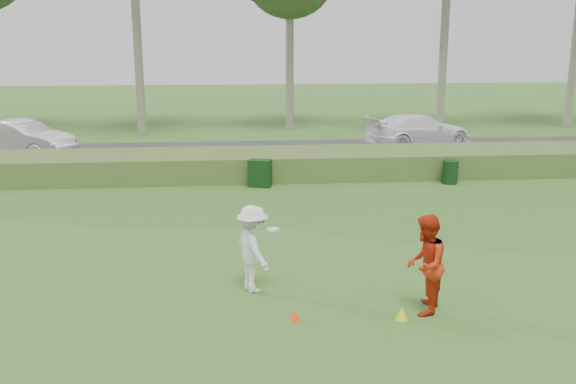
{
  "coord_description": "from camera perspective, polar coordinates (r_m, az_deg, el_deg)",
  "views": [
    {
      "loc": [
        -1.42,
        -11.34,
        5.02
      ],
      "look_at": [
        0.0,
        4.0,
        1.3
      ],
      "focal_mm": 40.0,
      "sensor_mm": 36.0,
      "label": 1
    }
  ],
  "objects": [
    {
      "name": "cone_yellow",
      "position": [
        12.08,
        10.07,
        -10.56
      ],
      "size": [
        0.23,
        0.23,
        0.25
      ],
      "primitive_type": "cone",
      "color": "yellow",
      "rests_on": "ground"
    },
    {
      "name": "car_right",
      "position": [
        30.73,
        11.51,
        5.41
      ],
      "size": [
        5.49,
        3.48,
        1.48
      ],
      "primitive_type": "imported",
      "rotation": [
        0.0,
        0.0,
        1.87
      ],
      "color": "white",
      "rests_on": "park_road"
    },
    {
      "name": "player_white",
      "position": [
        12.94,
        -3.13,
        -5.06
      ],
      "size": [
        1.06,
        1.31,
        1.78
      ],
      "rotation": [
        0.0,
        0.0,
        1.96
      ],
      "color": "white",
      "rests_on": "ground"
    },
    {
      "name": "player_red",
      "position": [
        12.17,
        12.12,
        -6.32
      ],
      "size": [
        1.03,
        1.13,
        1.88
      ],
      "primitive_type": "imported",
      "rotation": [
        0.0,
        0.0,
        -2.0
      ],
      "color": "red",
      "rests_on": "ground"
    },
    {
      "name": "park_road",
      "position": [
        28.81,
        -2.4,
        3.59
      ],
      "size": [
        80.0,
        6.0,
        0.06
      ],
      "primitive_type": "cube",
      "color": "#2D2D2D",
      "rests_on": "ground"
    },
    {
      "name": "cone_orange",
      "position": [
        11.86,
        0.58,
        -10.87
      ],
      "size": [
        0.2,
        0.2,
        0.22
      ],
      "primitive_type": "cone",
      "color": "#FF450D",
      "rests_on": "ground"
    },
    {
      "name": "reed_strip",
      "position": [
        23.82,
        -1.78,
        2.51
      ],
      "size": [
        80.0,
        3.0,
        0.9
      ],
      "primitive_type": "cube",
      "color": "#415F26",
      "rests_on": "ground"
    },
    {
      "name": "trash_bin",
      "position": [
        23.27,
        14.22,
        1.73
      ],
      "size": [
        0.58,
        0.58,
        0.82
      ],
      "primitive_type": "cylinder",
      "rotation": [
        0.0,
        0.0,
        0.06
      ],
      "color": "black",
      "rests_on": "ground"
    },
    {
      "name": "utility_cabinet",
      "position": [
        22.08,
        -2.52,
        1.68
      ],
      "size": [
        0.87,
        0.68,
        0.95
      ],
      "primitive_type": "cube",
      "rotation": [
        0.0,
        0.0,
        -0.31
      ],
      "color": "black",
      "rests_on": "ground"
    },
    {
      "name": "car_mid",
      "position": [
        29.69,
        -22.67,
        4.42
      ],
      "size": [
        4.95,
        3.4,
        1.54
      ],
      "primitive_type": "imported",
      "rotation": [
        0.0,
        0.0,
        1.15
      ],
      "color": "silver",
      "rests_on": "park_road"
    },
    {
      "name": "ground",
      "position": [
        12.48,
        1.73,
        -10.15
      ],
      "size": [
        120.0,
        120.0,
        0.0
      ],
      "primitive_type": "plane",
      "color": "#2F6020",
      "rests_on": "ground"
    }
  ]
}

